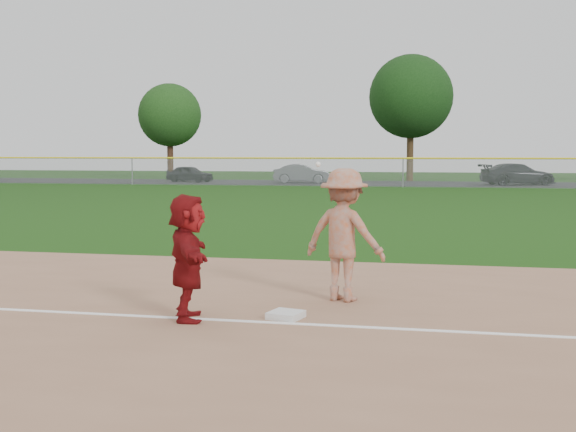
% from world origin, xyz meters
% --- Properties ---
extents(ground, '(160.00, 160.00, 0.00)m').
position_xyz_m(ground, '(0.00, 0.00, 0.00)').
color(ground, '#153D0B').
rests_on(ground, ground).
extents(foul_line, '(60.00, 0.10, 0.01)m').
position_xyz_m(foul_line, '(0.00, -0.80, 0.03)').
color(foul_line, white).
rests_on(foul_line, infield_dirt).
extents(parking_asphalt, '(120.00, 10.00, 0.01)m').
position_xyz_m(parking_asphalt, '(0.00, 46.00, 0.01)').
color(parking_asphalt, black).
rests_on(parking_asphalt, ground).
extents(first_base, '(0.53, 0.53, 0.10)m').
position_xyz_m(first_base, '(0.39, -0.49, 0.07)').
color(first_base, silver).
rests_on(first_base, infield_dirt).
extents(base_runner, '(1.05, 1.72, 1.77)m').
position_xyz_m(base_runner, '(-0.94, -0.83, 0.91)').
color(base_runner, maroon).
rests_on(base_runner, infield_dirt).
extents(car_left, '(4.16, 2.43, 1.33)m').
position_xyz_m(car_left, '(-17.47, 45.57, 0.67)').
color(car_left, black).
rests_on(car_left, parking_asphalt).
extents(car_mid, '(4.67, 2.25, 1.48)m').
position_xyz_m(car_mid, '(-8.16, 45.56, 0.75)').
color(car_mid, '#57595F').
rests_on(car_mid, parking_asphalt).
extents(car_right, '(5.89, 3.88, 1.58)m').
position_xyz_m(car_right, '(8.10, 45.09, 0.80)').
color(car_right, black).
rests_on(car_right, parking_asphalt).
extents(first_base_play, '(1.53, 1.17, 2.20)m').
position_xyz_m(first_base_play, '(1.03, 0.94, 1.07)').
color(first_base_play, gray).
rests_on(first_base_play, infield_dirt).
extents(outfield_fence, '(110.00, 0.12, 110.00)m').
position_xyz_m(outfield_fence, '(0.00, 40.00, 1.96)').
color(outfield_fence, '#999EA0').
rests_on(outfield_fence, ground).
extents(tree_1, '(5.80, 5.80, 8.75)m').
position_xyz_m(tree_1, '(-22.00, 53.00, 5.83)').
color(tree_1, '#331D12').
rests_on(tree_1, ground).
extents(tree_2, '(7.00, 7.00, 10.58)m').
position_xyz_m(tree_2, '(0.00, 51.50, 7.06)').
color(tree_2, '#362513').
rests_on(tree_2, ground).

